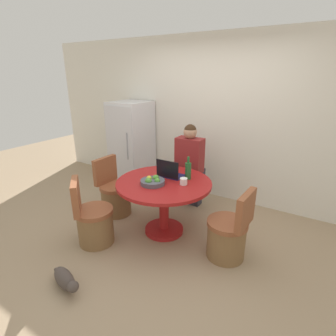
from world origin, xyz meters
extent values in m
plane|color=#9E8466|center=(0.00, 0.00, 0.00)|extent=(12.00, 12.00, 0.00)
cube|color=silver|center=(0.00, 1.66, 1.30)|extent=(7.00, 0.06, 2.60)
cube|color=silver|center=(-1.46, 1.28, 0.78)|extent=(0.62, 0.66, 1.55)
cube|color=silver|center=(-1.46, 0.95, 0.78)|extent=(0.59, 0.01, 1.46)
cylinder|color=gray|center=(-1.27, 0.94, 0.85)|extent=(0.02, 0.02, 0.47)
cylinder|color=maroon|center=(-0.09, 0.23, 0.03)|extent=(0.51, 0.51, 0.05)
cylinder|color=maroon|center=(-0.09, 0.23, 0.37)|extent=(0.12, 0.12, 0.64)
cylinder|color=maroon|center=(-0.09, 0.23, 0.71)|extent=(1.21, 1.21, 0.04)
cylinder|color=brown|center=(-0.69, -0.42, 0.20)|extent=(0.43, 0.43, 0.41)
cylinder|color=brown|center=(-0.69, -0.42, 0.44)|extent=(0.46, 0.46, 0.06)
cube|color=brown|center=(-0.81, -0.55, 0.66)|extent=(0.35, 0.33, 0.39)
cylinder|color=brown|center=(0.79, 0.17, 0.20)|extent=(0.43, 0.43, 0.41)
cylinder|color=brown|center=(0.79, 0.17, 0.44)|extent=(0.46, 0.46, 0.06)
cube|color=brown|center=(0.97, 0.16, 0.66)|extent=(0.10, 0.42, 0.39)
cylinder|color=brown|center=(-0.97, 0.26, 0.20)|extent=(0.43, 0.43, 0.41)
cylinder|color=brown|center=(-0.97, 0.26, 0.44)|extent=(0.46, 0.46, 0.06)
cube|color=brown|center=(-1.15, 0.27, 0.66)|extent=(0.09, 0.42, 0.39)
cube|color=#2D2D38|center=(-0.13, 1.15, 0.23)|extent=(0.28, 0.16, 0.46)
cube|color=#2D2D38|center=(-0.13, 1.09, 0.53)|extent=(0.32, 0.36, 0.14)
cube|color=maroon|center=(-0.13, 1.01, 0.86)|extent=(0.40, 0.22, 0.52)
sphere|color=tan|center=(-0.13, 1.01, 1.21)|extent=(0.20, 0.20, 0.20)
sphere|color=#382314|center=(-0.13, 1.01, 1.24)|extent=(0.18, 0.18, 0.18)
cube|color=#141947|center=(-0.11, 0.44, 0.74)|extent=(0.33, 0.21, 0.02)
cube|color=black|center=(-0.11, 0.33, 0.86)|extent=(0.33, 0.01, 0.22)
cylinder|color=#4C4C56|center=(-0.16, 0.08, 0.75)|extent=(0.30, 0.30, 0.05)
sphere|color=#4C9333|center=(-0.10, 0.09, 0.79)|extent=(0.07, 0.07, 0.07)
sphere|color=#4C9333|center=(-0.16, 0.15, 0.79)|extent=(0.08, 0.08, 0.08)
sphere|color=gold|center=(-0.23, 0.10, 0.79)|extent=(0.07, 0.07, 0.07)
sphere|color=#4C9333|center=(-0.18, 0.02, 0.79)|extent=(0.08, 0.08, 0.08)
cylinder|color=white|center=(0.16, 0.28, 0.77)|extent=(0.09, 0.09, 0.08)
cylinder|color=#23602D|center=(0.13, 0.47, 0.83)|extent=(0.08, 0.08, 0.22)
cylinder|color=#23602D|center=(0.13, 0.47, 0.98)|extent=(0.03, 0.03, 0.08)
ellipsoid|color=#473D38|center=(-0.41, -1.12, 0.09)|extent=(0.37, 0.22, 0.19)
sphere|color=#473D38|center=(-0.22, -1.17, 0.13)|extent=(0.11, 0.11, 0.11)
cylinder|color=#473D38|center=(-0.56, -1.08, 0.11)|extent=(0.15, 0.07, 0.12)
camera|label=1|loc=(1.55, -2.34, 2.01)|focal=28.00mm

